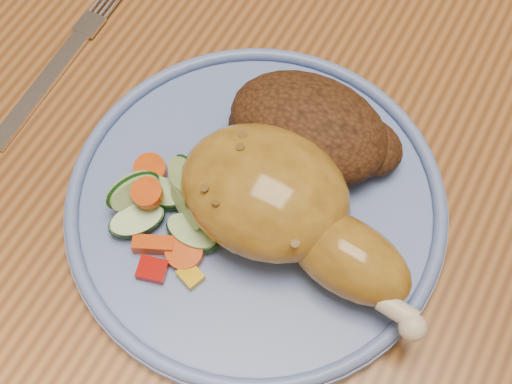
# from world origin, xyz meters

# --- Properties ---
(ground) EXTENTS (4.00, 4.00, 0.00)m
(ground) POSITION_xyz_m (0.00, 0.00, 0.00)
(ground) COLOR brown
(ground) RESTS_ON ground
(dining_table) EXTENTS (0.90, 1.40, 0.75)m
(dining_table) POSITION_xyz_m (0.00, 0.00, 0.67)
(dining_table) COLOR brown
(dining_table) RESTS_ON ground
(plate) EXTENTS (0.28, 0.28, 0.01)m
(plate) POSITION_xyz_m (-0.03, -0.12, 0.76)
(plate) COLOR #5D75B7
(plate) RESTS_ON dining_table
(plate_rim) EXTENTS (0.27, 0.27, 0.01)m
(plate_rim) POSITION_xyz_m (-0.03, -0.12, 0.77)
(plate_rim) COLOR #5D75B7
(plate_rim) RESTS_ON plate
(chicken_leg) EXTENTS (0.19, 0.10, 0.06)m
(chicken_leg) POSITION_xyz_m (-0.00, -0.13, 0.79)
(chicken_leg) COLOR #AB7924
(chicken_leg) RESTS_ON plate
(rice_pilaf) EXTENTS (0.13, 0.09, 0.05)m
(rice_pilaf) POSITION_xyz_m (-0.01, -0.06, 0.78)
(rice_pilaf) COLOR #442411
(rice_pilaf) RESTS_ON plate
(vegetable_pile) EXTENTS (0.10, 0.10, 0.05)m
(vegetable_pile) POSITION_xyz_m (-0.08, -0.16, 0.77)
(vegetable_pile) COLOR #A50A05
(vegetable_pile) RESTS_ON plate
(fork) EXTENTS (0.02, 0.17, 0.00)m
(fork) POSITION_xyz_m (-0.23, -0.08, 0.75)
(fork) COLOR silver
(fork) RESTS_ON dining_table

